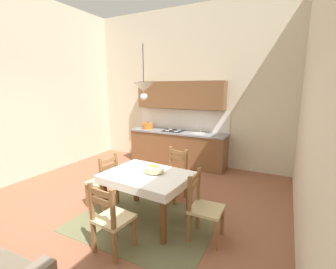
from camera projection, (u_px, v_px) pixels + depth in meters
name	position (u px, v px, depth m)	size (l,w,h in m)	color
ground_plane	(116.00, 213.00, 3.98)	(5.98, 6.64, 0.10)	#935B42
wall_back	(187.00, 88.00, 6.26)	(5.98, 0.12, 4.06)	beige
wall_left	(5.00, 88.00, 4.79)	(0.12, 6.64, 4.06)	beige
wall_right	(324.00, 89.00, 2.35)	(0.12, 6.64, 4.06)	beige
area_rug	(144.00, 222.00, 3.63)	(2.10, 1.60, 0.01)	#6A6A47
kitchen_cabinetry	(178.00, 133.00, 6.24)	(2.62, 0.63, 2.20)	brown
dining_table	(147.00, 182.00, 3.59)	(1.33, 1.04, 0.75)	brown
dining_chair_tv_side	(104.00, 182.00, 4.05)	(0.44, 0.44, 0.93)	#D1BC89
dining_chair_camera_side	(111.00, 219.00, 2.90)	(0.46, 0.46, 0.93)	#D1BC89
dining_chair_kitchen_side	(174.00, 175.00, 4.36)	(0.50, 0.50, 0.93)	#D1BC89
dining_chair_window_side	(204.00, 208.00, 3.17)	(0.42, 0.42, 0.93)	#D1BC89
fruit_bowl	(154.00, 169.00, 3.59)	(0.30, 0.30, 0.12)	beige
pendant_lamp	(144.00, 88.00, 3.48)	(0.32, 0.32, 0.80)	black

